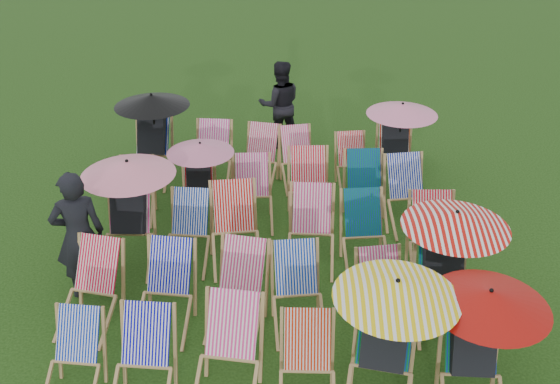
{
  "coord_description": "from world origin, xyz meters",
  "views": [
    {
      "loc": [
        0.27,
        -6.74,
        4.93
      ],
      "look_at": [
        0.07,
        0.42,
        0.9
      ],
      "focal_mm": 40.0,
      "sensor_mm": 36.0,
      "label": 1
    }
  ],
  "objects_px": {
    "deckchair_29": "(397,143)",
    "deckchair_5": "(478,350)",
    "person_left": "(79,235)",
    "person_rear": "(280,104)",
    "deckchair_0": "(71,362)"
  },
  "relations": [
    {
      "from": "deckchair_29",
      "to": "deckchair_5",
      "type": "bearing_deg",
      "value": -87.89
    },
    {
      "from": "deckchair_5",
      "to": "deckchair_29",
      "type": "bearing_deg",
      "value": 93.48
    },
    {
      "from": "deckchair_29",
      "to": "person_left",
      "type": "bearing_deg",
      "value": -143.72
    },
    {
      "from": "deckchair_29",
      "to": "person_left",
      "type": "xyz_separation_m",
      "value": [
        -4.2,
        -3.02,
        0.14
      ]
    },
    {
      "from": "deckchair_29",
      "to": "person_left",
      "type": "distance_m",
      "value": 5.18
    },
    {
      "from": "deckchair_5",
      "to": "person_rear",
      "type": "height_order",
      "value": "person_rear"
    },
    {
      "from": "deckchair_0",
      "to": "deckchair_5",
      "type": "distance_m",
      "value": 3.98
    },
    {
      "from": "deckchair_0",
      "to": "deckchair_29",
      "type": "distance_m",
      "value": 6.04
    },
    {
      "from": "deckchair_0",
      "to": "deckchair_5",
      "type": "relative_size",
      "value": 0.62
    },
    {
      "from": "person_rear",
      "to": "deckchair_29",
      "type": "bearing_deg",
      "value": 134.75
    },
    {
      "from": "deckchair_0",
      "to": "person_rear",
      "type": "distance_m",
      "value": 6.35
    },
    {
      "from": "person_left",
      "to": "deckchair_29",
      "type": "bearing_deg",
      "value": -166.54
    },
    {
      "from": "deckchair_29",
      "to": "deckchair_0",
      "type": "bearing_deg",
      "value": -129.02
    },
    {
      "from": "deckchair_5",
      "to": "person_rear",
      "type": "relative_size",
      "value": 0.84
    },
    {
      "from": "deckchair_5",
      "to": "person_rear",
      "type": "xyz_separation_m",
      "value": [
        -2.06,
        6.09,
        0.09
      ]
    }
  ]
}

